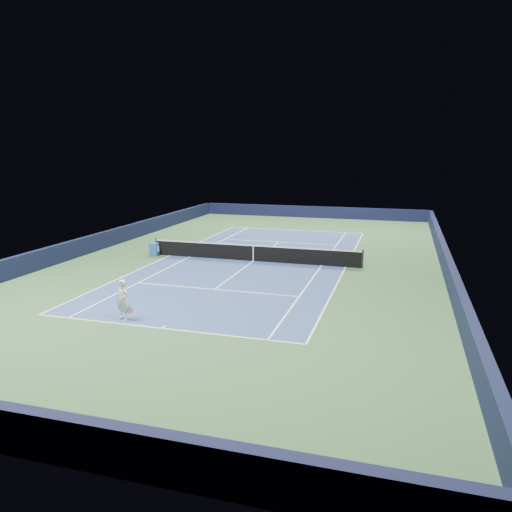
# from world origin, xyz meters

# --- Properties ---
(ground) EXTENTS (40.00, 40.00, 0.00)m
(ground) POSITION_xyz_m (0.00, 0.00, 0.00)
(ground) COLOR #2C4E2A
(ground) RESTS_ON ground
(wall_far) EXTENTS (22.00, 0.35, 1.10)m
(wall_far) POSITION_xyz_m (0.00, 19.82, 0.55)
(wall_far) COLOR black
(wall_far) RESTS_ON ground
(wall_right) EXTENTS (0.35, 40.00, 1.10)m
(wall_right) POSITION_xyz_m (10.82, 0.00, 0.55)
(wall_right) COLOR black
(wall_right) RESTS_ON ground
(wall_left) EXTENTS (0.35, 40.00, 1.10)m
(wall_left) POSITION_xyz_m (-10.82, 0.00, 0.55)
(wall_left) COLOR black
(wall_left) RESTS_ON ground
(court_surface) EXTENTS (10.97, 23.77, 0.01)m
(court_surface) POSITION_xyz_m (0.00, 0.00, 0.00)
(court_surface) COLOR navy
(court_surface) RESTS_ON ground
(baseline_far) EXTENTS (10.97, 0.08, 0.00)m
(baseline_far) POSITION_xyz_m (0.00, 11.88, 0.01)
(baseline_far) COLOR white
(baseline_far) RESTS_ON ground
(baseline_near) EXTENTS (10.97, 0.08, 0.00)m
(baseline_near) POSITION_xyz_m (0.00, -11.88, 0.01)
(baseline_near) COLOR white
(baseline_near) RESTS_ON ground
(sideline_doubles_right) EXTENTS (0.08, 23.77, 0.00)m
(sideline_doubles_right) POSITION_xyz_m (5.49, 0.00, 0.01)
(sideline_doubles_right) COLOR white
(sideline_doubles_right) RESTS_ON ground
(sideline_doubles_left) EXTENTS (0.08, 23.77, 0.00)m
(sideline_doubles_left) POSITION_xyz_m (-5.49, 0.00, 0.01)
(sideline_doubles_left) COLOR white
(sideline_doubles_left) RESTS_ON ground
(sideline_singles_right) EXTENTS (0.08, 23.77, 0.00)m
(sideline_singles_right) POSITION_xyz_m (4.12, 0.00, 0.01)
(sideline_singles_right) COLOR white
(sideline_singles_right) RESTS_ON ground
(sideline_singles_left) EXTENTS (0.08, 23.77, 0.00)m
(sideline_singles_left) POSITION_xyz_m (-4.12, 0.00, 0.01)
(sideline_singles_left) COLOR white
(sideline_singles_left) RESTS_ON ground
(service_line_far) EXTENTS (8.23, 0.08, 0.00)m
(service_line_far) POSITION_xyz_m (0.00, 6.40, 0.01)
(service_line_far) COLOR white
(service_line_far) RESTS_ON ground
(service_line_near) EXTENTS (8.23, 0.08, 0.00)m
(service_line_near) POSITION_xyz_m (0.00, -6.40, 0.01)
(service_line_near) COLOR white
(service_line_near) RESTS_ON ground
(center_service_line) EXTENTS (0.08, 12.80, 0.00)m
(center_service_line) POSITION_xyz_m (0.00, 0.00, 0.01)
(center_service_line) COLOR white
(center_service_line) RESTS_ON ground
(center_mark_far) EXTENTS (0.08, 0.30, 0.00)m
(center_mark_far) POSITION_xyz_m (0.00, 11.73, 0.01)
(center_mark_far) COLOR white
(center_mark_far) RESTS_ON ground
(center_mark_near) EXTENTS (0.08, 0.30, 0.00)m
(center_mark_near) POSITION_xyz_m (0.00, -11.73, 0.01)
(center_mark_near) COLOR white
(center_mark_near) RESTS_ON ground
(tennis_net) EXTENTS (12.90, 0.10, 1.07)m
(tennis_net) POSITION_xyz_m (0.00, 0.00, 0.50)
(tennis_net) COLOR black
(tennis_net) RESTS_ON ground
(sponsor_cube) EXTENTS (0.59, 0.48, 0.80)m
(sponsor_cube) POSITION_xyz_m (-6.40, -0.30, 0.40)
(sponsor_cube) COLOR #1B55A6
(sponsor_cube) RESTS_ON ground
(tennis_player) EXTENTS (0.80, 1.30, 2.40)m
(tennis_player) POSITION_xyz_m (-1.87, -11.44, 0.81)
(tennis_player) COLOR silver
(tennis_player) RESTS_ON ground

